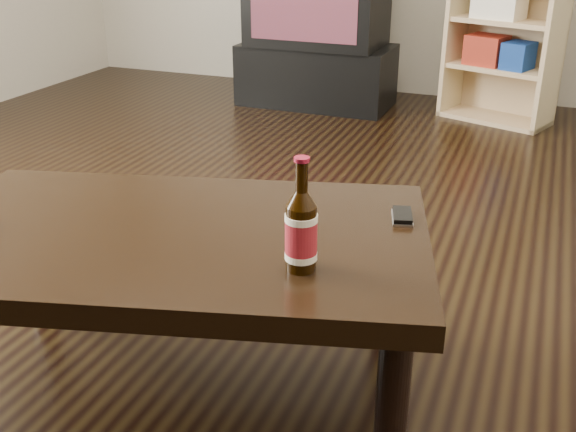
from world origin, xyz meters
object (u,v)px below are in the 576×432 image
(coffee_table, at_px, (177,252))
(phone, at_px, (402,216))
(beer_bottle, at_px, (301,231))
(bookshelf, at_px, (507,16))
(tv_stand, at_px, (316,75))

(coffee_table, xyz_separation_m, phone, (0.50, 0.26, 0.07))
(phone, bearing_deg, beer_bottle, -128.84)
(beer_bottle, bearing_deg, phone, 66.25)
(beer_bottle, bearing_deg, coffee_table, 168.10)
(coffee_table, relative_size, phone, 12.77)
(bookshelf, xyz_separation_m, phone, (-0.02, -2.71, -0.15))
(phone, bearing_deg, coffee_table, -167.45)
(bookshelf, height_order, coffee_table, bookshelf)
(tv_stand, height_order, beer_bottle, beer_bottle)
(coffee_table, distance_m, phone, 0.57)
(tv_stand, relative_size, coffee_table, 0.71)
(bookshelf, bearing_deg, beer_bottle, -72.65)
(beer_bottle, bearing_deg, bookshelf, 86.86)
(bookshelf, relative_size, coffee_table, 0.87)
(coffee_table, relative_size, beer_bottle, 5.36)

